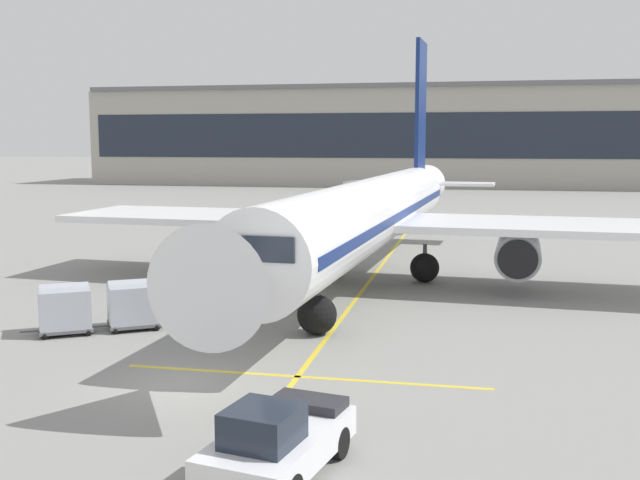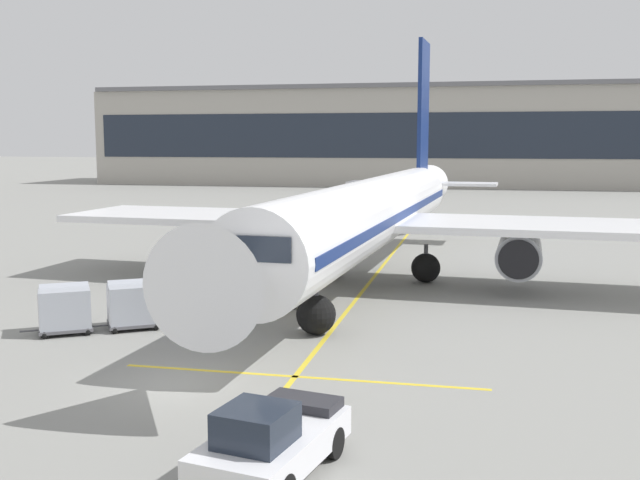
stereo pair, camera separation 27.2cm
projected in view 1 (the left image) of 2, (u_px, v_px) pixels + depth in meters
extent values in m
plane|color=gray|center=(179.00, 385.00, 23.14)|extent=(600.00, 600.00, 0.00)
cylinder|color=white|center=(370.00, 213.00, 38.54)|extent=(5.70, 34.44, 3.52)
cube|color=navy|center=(370.00, 213.00, 38.54)|extent=(5.64, 33.08, 0.42)
cone|color=white|center=(233.00, 277.00, 20.47)|extent=(3.57, 3.73, 3.35)
cone|color=white|center=(422.00, 186.00, 57.59)|extent=(3.35, 5.82, 3.00)
cube|color=white|center=(218.00, 217.00, 41.75)|extent=(16.69, 7.88, 0.36)
cylinder|color=#93969E|center=(237.00, 242.00, 40.90)|extent=(2.46, 4.59, 2.18)
cylinder|color=black|center=(221.00, 247.00, 38.72)|extent=(1.86, 0.24, 1.86)
cube|color=white|center=(548.00, 226.00, 37.12)|extent=(16.69, 7.88, 0.36)
cylinder|color=#93969E|center=(518.00, 252.00, 36.99)|extent=(2.46, 4.59, 2.18)
cylinder|color=black|center=(518.00, 259.00, 34.81)|extent=(1.86, 0.24, 1.86)
cube|color=navy|center=(421.00, 112.00, 55.51)|extent=(0.54, 4.12, 10.29)
cube|color=white|center=(419.00, 183.00, 55.94)|extent=(11.23, 3.44, 0.20)
cube|color=#1E2633|center=(263.00, 245.00, 22.76)|extent=(2.56, 1.74, 0.78)
cylinder|color=#47474C|center=(317.00, 299.00, 29.03)|extent=(0.22, 0.22, 1.28)
sphere|color=black|center=(317.00, 315.00, 29.11)|extent=(1.57, 1.57, 1.57)
cylinder|color=#47474C|center=(329.00, 252.00, 41.19)|extent=(0.22, 0.22, 1.28)
sphere|color=black|center=(329.00, 263.00, 41.28)|extent=(1.57, 1.57, 1.57)
cylinder|color=#47474C|center=(425.00, 256.00, 39.81)|extent=(0.22, 0.22, 1.28)
sphere|color=black|center=(425.00, 268.00, 39.89)|extent=(1.57, 1.57, 1.57)
cube|color=gold|center=(262.00, 297.00, 33.78)|extent=(3.76, 2.98, 0.44)
cube|color=black|center=(240.00, 284.00, 33.80)|extent=(0.79, 0.77, 0.70)
cylinder|color=#333338|center=(255.00, 282.00, 33.98)|extent=(0.08, 0.08, 0.80)
cube|color=gold|center=(288.00, 269.00, 33.94)|extent=(4.73, 3.02, 2.17)
cube|color=black|center=(288.00, 267.00, 33.93)|extent=(4.54, 2.83, 2.02)
cube|color=#333338|center=(290.00, 268.00, 33.50)|extent=(4.29, 2.24, 2.21)
cube|color=#333338|center=(286.00, 265.00, 34.34)|extent=(4.29, 2.24, 2.21)
cylinder|color=black|center=(291.00, 304.00, 33.42)|extent=(0.59, 0.43, 0.56)
cylinder|color=black|center=(284.00, 297.00, 34.83)|extent=(0.59, 0.43, 0.56)
cylinder|color=black|center=(239.00, 307.00, 32.79)|extent=(0.59, 0.43, 0.56)
cylinder|color=black|center=(233.00, 300.00, 34.20)|extent=(0.59, 0.43, 0.56)
cube|color=#515156|center=(201.00, 318.00, 31.09)|extent=(2.54, 2.41, 0.12)
cylinder|color=#4C4C51|center=(169.00, 320.00, 30.63)|extent=(0.63, 0.43, 0.07)
cube|color=navy|center=(201.00, 298.00, 30.98)|extent=(2.41, 2.28, 1.50)
cube|color=navy|center=(199.00, 284.00, 31.30)|extent=(2.01, 1.67, 0.74)
cube|color=silver|center=(178.00, 300.00, 30.65)|extent=(0.79, 1.24, 1.38)
sphere|color=black|center=(179.00, 317.00, 31.46)|extent=(0.30, 0.30, 0.30)
sphere|color=black|center=(185.00, 324.00, 30.19)|extent=(0.30, 0.30, 0.30)
sphere|color=black|center=(217.00, 314.00, 32.00)|extent=(0.30, 0.30, 0.30)
sphere|color=black|center=(224.00, 321.00, 30.74)|extent=(0.30, 0.30, 0.30)
cube|color=#515156|center=(134.00, 323.00, 30.11)|extent=(2.54, 2.41, 0.12)
cylinder|color=#4C4C51|center=(99.00, 326.00, 29.65)|extent=(0.63, 0.43, 0.07)
cube|color=#9EA3AD|center=(133.00, 304.00, 30.01)|extent=(2.41, 2.28, 1.50)
cube|color=#9EA3AD|center=(132.00, 289.00, 30.32)|extent=(2.01, 1.67, 0.74)
cube|color=silver|center=(109.00, 305.00, 29.68)|extent=(0.79, 1.24, 1.38)
sphere|color=black|center=(112.00, 323.00, 30.48)|extent=(0.30, 0.30, 0.30)
sphere|color=black|center=(115.00, 330.00, 29.22)|extent=(0.30, 0.30, 0.30)
sphere|color=black|center=(152.00, 319.00, 31.03)|extent=(0.30, 0.30, 0.30)
sphere|color=black|center=(157.00, 327.00, 29.76)|extent=(0.30, 0.30, 0.30)
cube|color=#515156|center=(66.00, 328.00, 29.31)|extent=(2.54, 2.41, 0.12)
cylinder|color=#4C4C51|center=(29.00, 331.00, 28.85)|extent=(0.63, 0.43, 0.07)
cube|color=#9EA3AD|center=(65.00, 308.00, 29.20)|extent=(2.41, 2.28, 1.50)
cube|color=#9EA3AD|center=(64.00, 293.00, 29.52)|extent=(2.01, 1.67, 0.74)
cube|color=silver|center=(39.00, 310.00, 28.87)|extent=(0.79, 1.24, 1.38)
sphere|color=black|center=(45.00, 327.00, 29.68)|extent=(0.30, 0.30, 0.30)
sphere|color=black|center=(45.00, 336.00, 28.41)|extent=(0.30, 0.30, 0.30)
sphere|color=black|center=(87.00, 324.00, 30.23)|extent=(0.30, 0.30, 0.30)
sphere|color=black|center=(88.00, 332.00, 28.96)|extent=(0.30, 0.30, 0.30)
cube|color=silver|center=(279.00, 446.00, 16.86)|extent=(2.93, 4.73, 0.70)
cube|color=#1E2633|center=(263.00, 426.00, 16.06)|extent=(1.75, 1.80, 0.80)
cube|color=#28282D|center=(308.00, 402.00, 18.31)|extent=(1.94, 1.30, 0.24)
cylinder|color=black|center=(339.00, 443.00, 17.79)|extent=(0.43, 0.80, 0.76)
cylinder|color=black|center=(270.00, 431.00, 18.51)|extent=(0.43, 0.80, 0.76)
cylinder|color=black|center=(212.00, 476.00, 16.02)|extent=(0.43, 0.80, 0.76)
cylinder|color=#514C42|center=(196.00, 304.00, 32.69)|extent=(0.15, 0.15, 0.86)
cylinder|color=#514C42|center=(200.00, 304.00, 32.60)|extent=(0.15, 0.15, 0.86)
cube|color=orange|center=(198.00, 288.00, 32.55)|extent=(0.44, 0.34, 0.58)
cube|color=white|center=(199.00, 287.00, 32.66)|extent=(0.33, 0.11, 0.08)
sphere|color=brown|center=(197.00, 279.00, 32.49)|extent=(0.21, 0.21, 0.21)
sphere|color=yellow|center=(197.00, 277.00, 32.49)|extent=(0.23, 0.23, 0.23)
cylinder|color=orange|center=(193.00, 288.00, 32.67)|extent=(0.09, 0.09, 0.56)
cylinder|color=orange|center=(202.00, 289.00, 32.44)|extent=(0.09, 0.09, 0.56)
cylinder|color=#514C42|center=(292.00, 299.00, 33.64)|extent=(0.15, 0.15, 0.86)
cylinder|color=#514C42|center=(294.00, 298.00, 33.80)|extent=(0.15, 0.15, 0.86)
cube|color=orange|center=(293.00, 283.00, 33.62)|extent=(0.34, 0.44, 0.58)
cube|color=white|center=(290.00, 283.00, 33.69)|extent=(0.12, 0.33, 0.08)
sphere|color=brown|center=(293.00, 274.00, 33.57)|extent=(0.21, 0.21, 0.21)
sphere|color=yellow|center=(293.00, 273.00, 33.56)|extent=(0.23, 0.23, 0.23)
cylinder|color=orange|center=(290.00, 285.00, 33.42)|extent=(0.09, 0.09, 0.56)
cylinder|color=orange|center=(295.00, 283.00, 33.84)|extent=(0.09, 0.09, 0.56)
cylinder|color=black|center=(238.00, 319.00, 29.91)|extent=(0.15, 0.15, 0.86)
cylinder|color=black|center=(240.00, 318.00, 30.08)|extent=(0.15, 0.15, 0.86)
cube|color=yellow|center=(239.00, 301.00, 29.90)|extent=(0.26, 0.39, 0.58)
cube|color=white|center=(236.00, 301.00, 29.93)|extent=(0.03, 0.34, 0.08)
sphere|color=beige|center=(239.00, 291.00, 29.85)|extent=(0.21, 0.21, 0.21)
sphere|color=yellow|center=(239.00, 289.00, 29.84)|extent=(0.23, 0.23, 0.23)
cylinder|color=yellow|center=(237.00, 303.00, 29.68)|extent=(0.09, 0.09, 0.56)
cylinder|color=yellow|center=(241.00, 301.00, 30.14)|extent=(0.09, 0.09, 0.56)
cylinder|color=#514C42|center=(180.00, 316.00, 30.40)|extent=(0.15, 0.15, 0.86)
cylinder|color=#514C42|center=(183.00, 317.00, 30.32)|extent=(0.15, 0.15, 0.86)
cube|color=yellow|center=(181.00, 299.00, 30.26)|extent=(0.44, 0.35, 0.58)
cube|color=white|center=(183.00, 298.00, 30.37)|extent=(0.33, 0.12, 0.08)
sphere|color=#9E7051|center=(181.00, 289.00, 30.21)|extent=(0.21, 0.21, 0.21)
sphere|color=yellow|center=(181.00, 287.00, 30.20)|extent=(0.23, 0.23, 0.23)
cylinder|color=yellow|center=(177.00, 300.00, 30.39)|extent=(0.09, 0.09, 0.56)
cylinder|color=yellow|center=(186.00, 301.00, 30.15)|extent=(0.09, 0.09, 0.56)
cube|color=black|center=(284.00, 281.00, 40.25)|extent=(0.54, 0.54, 0.05)
cone|color=orange|center=(283.00, 275.00, 40.21)|extent=(0.44, 0.44, 0.57)
cylinder|color=white|center=(283.00, 275.00, 40.21)|extent=(0.24, 0.24, 0.07)
cube|color=black|center=(234.00, 290.00, 37.82)|extent=(0.67, 0.67, 0.05)
cone|color=orange|center=(234.00, 282.00, 37.77)|extent=(0.53, 0.53, 0.70)
cylinder|color=white|center=(234.00, 282.00, 37.77)|extent=(0.29, 0.29, 0.08)
cube|color=black|center=(275.00, 280.00, 40.39)|extent=(0.53, 0.53, 0.05)
cone|color=orange|center=(275.00, 275.00, 40.35)|extent=(0.42, 0.42, 0.56)
cylinder|color=white|center=(275.00, 274.00, 40.35)|extent=(0.23, 0.23, 0.07)
cube|color=yellow|center=(366.00, 285.00, 39.08)|extent=(0.20, 110.00, 0.01)
cube|color=yellow|center=(303.00, 377.00, 23.93)|extent=(12.00, 0.20, 0.01)
cube|color=#A8A399|center=(409.00, 138.00, 128.47)|extent=(108.38, 20.52, 15.92)
cube|color=#1E2633|center=(403.00, 135.00, 118.41)|extent=(105.13, 0.10, 7.16)
cube|color=slate|center=(408.00, 88.00, 125.38)|extent=(107.30, 17.44, 0.70)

